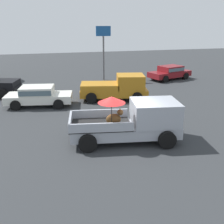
% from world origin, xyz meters
% --- Properties ---
extents(ground_plane, '(80.00, 80.00, 0.00)m').
position_xyz_m(ground_plane, '(0.00, 0.00, 0.00)').
color(ground_plane, '#2D3033').
extents(pickup_truck_main, '(5.30, 2.94, 2.27)m').
position_xyz_m(pickup_truck_main, '(0.45, -0.09, 0.97)').
color(pickup_truck_main, black).
rests_on(pickup_truck_main, ground).
extents(pickup_truck_far, '(5.08, 3.00, 1.80)m').
position_xyz_m(pickup_truck_far, '(1.66, 6.91, 0.87)').
color(pickup_truck_far, black).
rests_on(pickup_truck_far, ground).
extents(parked_sedan_near, '(4.55, 2.57, 1.33)m').
position_xyz_m(parked_sedan_near, '(-3.82, 6.81, 0.74)').
color(parked_sedan_near, black).
rests_on(parked_sedan_near, ground).
extents(parked_sedan_far, '(4.62, 2.90, 1.33)m').
position_xyz_m(parked_sedan_far, '(8.78, 12.39, 0.74)').
color(parked_sedan_far, black).
rests_on(parked_sedan_far, ground).
extents(motel_sign, '(1.40, 0.16, 5.05)m').
position_xyz_m(motel_sign, '(2.43, 13.92, 3.56)').
color(motel_sign, '#59595B').
rests_on(motel_sign, ground).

